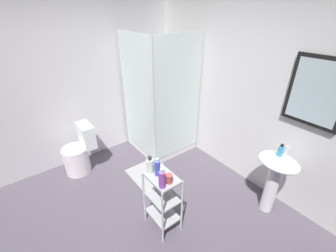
{
  "coord_description": "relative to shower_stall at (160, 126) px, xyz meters",
  "views": [
    {
      "loc": [
        1.55,
        -0.7,
        2.3
      ],
      "look_at": [
        -0.47,
        0.85,
        0.92
      ],
      "focal_mm": 23.55,
      "sensor_mm": 36.0,
      "label": 1
    }
  ],
  "objects": [
    {
      "name": "bath_mat",
      "position": [
        0.47,
        -0.62,
        -0.45
      ],
      "size": [
        0.6,
        0.4,
        0.02
      ],
      "primitive_type": "cube",
      "color": "gray",
      "rests_on": "ground_plane"
    },
    {
      "name": "hand_soap_bottle",
      "position": [
        1.91,
        0.31,
        0.41
      ],
      "size": [
        0.06,
        0.06,
        0.15
      ],
      "color": "#389ED1",
      "rests_on": "pedestal_sink"
    },
    {
      "name": "wall_back",
      "position": [
        1.22,
        0.62,
        0.79
      ],
      "size": [
        4.2,
        0.14,
        2.5
      ],
      "color": "silver",
      "rests_on": "ground_plane"
    },
    {
      "name": "ground_plane",
      "position": [
        1.21,
        -1.23,
        -0.47
      ],
      "size": [
        4.2,
        4.2,
        0.02
      ],
      "primitive_type": "cube",
      "color": "#4C444F"
    },
    {
      "name": "storage_cart",
      "position": [
        1.33,
        -0.91,
        -0.03
      ],
      "size": [
        0.38,
        0.28,
        0.74
      ],
      "color": "silver",
      "rests_on": "ground_plane"
    },
    {
      "name": "pedestal_sink",
      "position": [
        1.93,
        0.29,
        0.12
      ],
      "size": [
        0.46,
        0.37,
        0.81
      ],
      "color": "white",
      "rests_on": "ground_plane"
    },
    {
      "name": "shower_stall",
      "position": [
        0.0,
        0.0,
        0.0
      ],
      "size": [
        0.92,
        0.92,
        2.0
      ],
      "color": "white",
      "rests_on": "ground_plane"
    },
    {
      "name": "toilet",
      "position": [
        -0.27,
        -1.33,
        -0.15
      ],
      "size": [
        0.37,
        0.49,
        0.76
      ],
      "color": "white",
      "rests_on": "ground_plane"
    },
    {
      "name": "rinse_cup",
      "position": [
        1.43,
        -0.9,
        0.32
      ],
      "size": [
        0.07,
        0.07,
        0.1
      ],
      "primitive_type": "cylinder",
      "color": "#B24742",
      "rests_on": "storage_cart"
    },
    {
      "name": "conditioner_bottle_purple",
      "position": [
        1.44,
        -0.99,
        0.38
      ],
      "size": [
        0.07,
        0.07,
        0.23
      ],
      "color": "purple",
      "rests_on": "storage_cart"
    },
    {
      "name": "lotion_bottle_white",
      "position": [
        1.19,
        -0.97,
        0.37
      ],
      "size": [
        0.07,
        0.07,
        0.21
      ],
      "color": "white",
      "rests_on": "storage_cart"
    },
    {
      "name": "sink_faucet",
      "position": [
        1.93,
        0.41,
        0.4
      ],
      "size": [
        0.03,
        0.03,
        0.1
      ],
      "primitive_type": "cylinder",
      "color": "silver",
      "rests_on": "pedestal_sink"
    },
    {
      "name": "shampoo_bottle_blue",
      "position": [
        1.27,
        -0.93,
        0.37
      ],
      "size": [
        0.06,
        0.06,
        0.21
      ],
      "color": "#3849BF",
      "rests_on": "storage_cart"
    },
    {
      "name": "wall_left",
      "position": [
        -0.64,
        -1.23,
        0.79
      ],
      "size": [
        0.1,
        4.2,
        2.5
      ],
      "primitive_type": "cube",
      "color": "silver",
      "rests_on": "ground_plane"
    }
  ]
}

